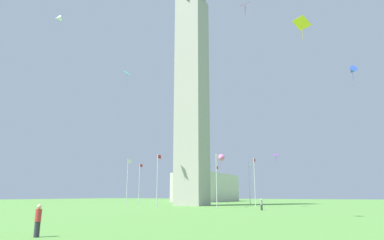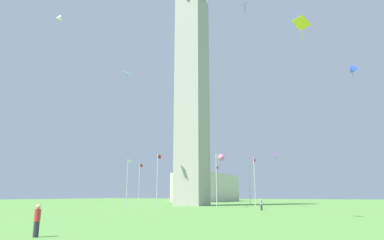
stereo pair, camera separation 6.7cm
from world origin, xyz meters
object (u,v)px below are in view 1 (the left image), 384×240
object	(u,v)px
kite_pink_delta	(220,158)
flagpole_e	(139,182)
flagpole_sw	(217,178)
kite_blue_delta	(352,71)
kite_yellow_diamond	(302,24)
distant_building	(207,188)
kite_purple_diamond	(276,155)
flagpole_w	(255,180)
obelisk_monument	(192,83)
kite_white_delta	(58,18)
kite_red_diamond	(245,4)
flagpole_ne	(175,183)
flagpole_nw	(250,182)
kite_cyan_diamond	(127,73)
person_gray_shirt	(261,205)
flagpole_n	(217,183)
flagpole_se	(127,180)
flagpole_s	(157,178)
person_red_shirt	(38,221)

from	to	relation	value
kite_pink_delta	flagpole_e	bearing A→B (deg)	76.68
flagpole_sw	kite_blue_delta	xyz separation A→B (m)	(3.31, -23.23, 17.17)
kite_yellow_diamond	distant_building	distance (m)	88.87
kite_purple_diamond	flagpole_w	bearing A→B (deg)	82.19
obelisk_monument	kite_white_delta	size ratio (longest dim) A/B	26.74
flagpole_sw	kite_pink_delta	bearing A→B (deg)	12.65
flagpole_e	kite_red_diamond	bearing A→B (deg)	-133.31
flagpole_ne	kite_red_diamond	bearing A→B (deg)	-143.40
flagpole_nw	kite_yellow_diamond	xyz separation A→B (m)	(-40.26, -18.74, 14.92)
flagpole_w	flagpole_nw	size ratio (longest dim) A/B	1.00
kite_white_delta	kite_blue_delta	bearing A→B (deg)	-66.17
flagpole_ne	kite_purple_diamond	bearing A→B (deg)	-110.27
flagpole_ne	kite_white_delta	size ratio (longest dim) A/B	4.62
flagpole_e	kite_cyan_diamond	size ratio (longest dim) A/B	4.11
person_gray_shirt	kite_purple_diamond	world-z (taller)	kite_purple_diamond
flagpole_n	flagpole_e	distance (m)	19.47
flagpole_e	flagpole_sw	bearing A→B (deg)	-112.50
flagpole_se	kite_cyan_diamond	world-z (taller)	kite_cyan_diamond
flagpole_w	kite_cyan_diamond	distance (m)	33.27
flagpole_ne	kite_red_diamond	xyz separation A→B (m)	(-45.15, -33.54, 15.77)
person_gray_shirt	kite_cyan_diamond	bearing A→B (deg)	36.08
flagpole_sw	kite_red_diamond	size ratio (longest dim) A/B	6.84
flagpole_s	flagpole_w	size ratio (longest dim) A/B	1.00
kite_yellow_diamond	obelisk_monument	bearing A→B (deg)	43.06
person_red_shirt	kite_cyan_diamond	world-z (taller)	kite_cyan_diamond
kite_blue_delta	kite_red_diamond	xyz separation A→B (m)	(-28.99, 9.16, -1.40)
kite_white_delta	distant_building	world-z (taller)	kite_white_delta
flagpole_se	kite_cyan_diamond	bearing A→B (deg)	-154.90
kite_cyan_diamond	flagpole_nw	bearing A→B (deg)	-36.75
flagpole_e	kite_red_diamond	world-z (taller)	kite_red_diamond
person_red_shirt	kite_pink_delta	xyz separation A→B (m)	(46.45, 8.09, 8.25)
person_red_shirt	distant_building	size ratio (longest dim) A/B	0.06
flagpole_se	flagpole_s	world-z (taller)	same
flagpole_nw	kite_purple_diamond	distance (m)	14.20
flagpole_nw	kite_blue_delta	size ratio (longest dim) A/B	3.68
kite_blue_delta	kite_white_delta	bearing A→B (deg)	113.83
flagpole_ne	kite_blue_delta	bearing A→B (deg)	-110.73
flagpole_e	flagpole_se	distance (m)	10.54
flagpole_ne	kite_purple_diamond	world-z (taller)	kite_purple_diamond
kite_blue_delta	distant_building	bearing A→B (deg)	44.21
kite_blue_delta	kite_cyan_diamond	distance (m)	41.65
kite_yellow_diamond	person_gray_shirt	bearing A→B (deg)	31.81
kite_blue_delta	kite_purple_diamond	world-z (taller)	kite_blue_delta
flagpole_se	kite_white_delta	bearing A→B (deg)	167.59
obelisk_monument	flagpole_e	distance (m)	26.12
flagpole_ne	flagpole_w	world-z (taller)	same
kite_pink_delta	kite_white_delta	bearing A→B (deg)	134.17
kite_cyan_diamond	kite_pink_delta	bearing A→B (deg)	-62.97
flagpole_n	kite_cyan_diamond	distance (m)	35.65
flagpole_se	flagpole_nw	distance (m)	27.53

